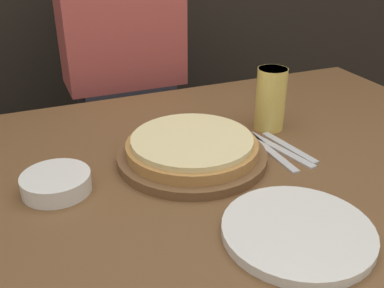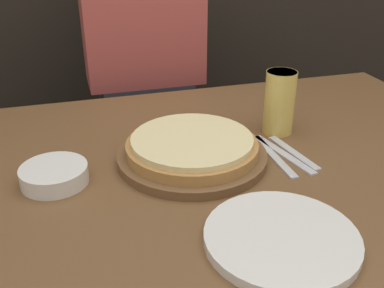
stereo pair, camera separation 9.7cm
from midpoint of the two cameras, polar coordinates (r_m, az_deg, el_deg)
The scene contains 9 objects.
dining_table at distance 1.22m, azimuth 0.18°, elevation -17.64°, with size 1.39×0.90×0.76m.
pizza_on_board at distance 0.98m, azimuth -2.84°, elevation -0.83°, with size 0.33×0.33×0.06m.
beer_glass at distance 1.12m, azimuth 7.53°, elevation 5.95°, with size 0.07×0.07×0.16m.
dinner_plate at distance 0.77m, azimuth 9.75°, elevation -11.00°, with size 0.26×0.26×0.02m.
side_bowl at distance 0.92m, azimuth -19.76°, elevation -4.84°, with size 0.13×0.13×0.04m.
fork at distance 1.03m, azimuth 7.28°, elevation -1.00°, with size 0.02×0.21×0.00m.
dinner_knife at distance 1.04m, azimuth 8.49°, elevation -0.75°, with size 0.06×0.20×0.00m.
spoon at distance 1.05m, azimuth 9.66°, elevation -0.50°, with size 0.04×0.18×0.00m.
diner_person at distance 1.58m, azimuth -10.15°, elevation 5.52°, with size 0.38×0.20×1.36m.
Camera 1 is at (-0.38, -0.79, 1.24)m, focal length 42.00 mm.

